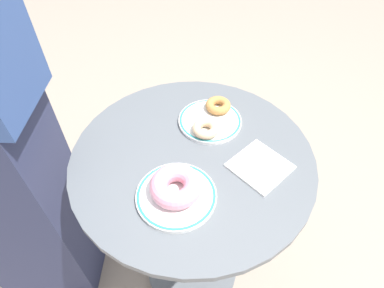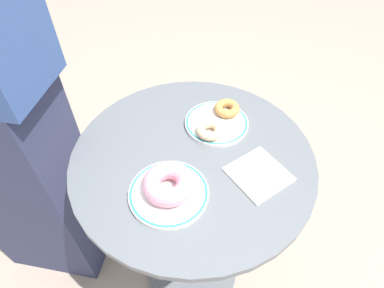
{
  "view_description": "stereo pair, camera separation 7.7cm",
  "coord_description": "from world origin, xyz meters",
  "px_view_note": "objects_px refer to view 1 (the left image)",
  "views": [
    {
      "loc": [
        -0.47,
        -0.23,
        1.34
      ],
      "look_at": [
        -0.0,
        -0.0,
        0.77
      ],
      "focal_mm": 30.1,
      "sensor_mm": 36.0,
      "label": 1
    },
    {
      "loc": [
        -0.43,
        -0.3,
        1.34
      ],
      "look_at": [
        -0.0,
        -0.0,
        0.77
      ],
      "focal_mm": 30.1,
      "sensor_mm": 36.0,
      "label": 2
    }
  ],
  "objects_px": {
    "donut_old_fashioned": "(218,105)",
    "donut_glazed": "(204,128)",
    "donut_pink_frosted": "(176,186)",
    "paper_napkin": "(260,166)",
    "cafe_table": "(192,210)",
    "plate_right": "(210,121)",
    "plate_left": "(176,195)"
  },
  "relations": [
    {
      "from": "cafe_table",
      "to": "plate_right",
      "type": "relative_size",
      "value": 4.23
    },
    {
      "from": "plate_left",
      "to": "donut_old_fashioned",
      "type": "relative_size",
      "value": 2.56
    },
    {
      "from": "donut_pink_frosted",
      "to": "donut_glazed",
      "type": "distance_m",
      "value": 0.2
    },
    {
      "from": "plate_left",
      "to": "donut_old_fashioned",
      "type": "distance_m",
      "value": 0.31
    },
    {
      "from": "cafe_table",
      "to": "plate_right",
      "type": "xyz_separation_m",
      "value": [
        0.13,
        0.01,
        0.27
      ]
    },
    {
      "from": "plate_left",
      "to": "paper_napkin",
      "type": "bearing_deg",
      "value": -40.7
    },
    {
      "from": "donut_old_fashioned",
      "to": "donut_glazed",
      "type": "height_order",
      "value": "same"
    },
    {
      "from": "plate_left",
      "to": "donut_glazed",
      "type": "height_order",
      "value": "donut_glazed"
    },
    {
      "from": "donut_glazed",
      "to": "donut_pink_frosted",
      "type": "bearing_deg",
      "value": -173.43
    },
    {
      "from": "paper_napkin",
      "to": "plate_right",
      "type": "bearing_deg",
      "value": 62.28
    },
    {
      "from": "paper_napkin",
      "to": "cafe_table",
      "type": "bearing_deg",
      "value": 102.72
    },
    {
      "from": "plate_right",
      "to": "donut_glazed",
      "type": "bearing_deg",
      "value": -174.33
    },
    {
      "from": "cafe_table",
      "to": "paper_napkin",
      "type": "height_order",
      "value": "paper_napkin"
    },
    {
      "from": "donut_pink_frosted",
      "to": "donut_old_fashioned",
      "type": "distance_m",
      "value": 0.3
    },
    {
      "from": "cafe_table",
      "to": "plate_left",
      "type": "height_order",
      "value": "plate_left"
    },
    {
      "from": "cafe_table",
      "to": "donut_glazed",
      "type": "bearing_deg",
      "value": 2.79
    },
    {
      "from": "plate_right",
      "to": "donut_glazed",
      "type": "relative_size",
      "value": 2.44
    },
    {
      "from": "donut_pink_frosted",
      "to": "paper_napkin",
      "type": "distance_m",
      "value": 0.22
    },
    {
      "from": "plate_right",
      "to": "donut_pink_frosted",
      "type": "distance_m",
      "value": 0.25
    },
    {
      "from": "cafe_table",
      "to": "donut_old_fashioned",
      "type": "relative_size",
      "value": 10.34
    },
    {
      "from": "donut_pink_frosted",
      "to": "donut_glazed",
      "type": "height_order",
      "value": "donut_pink_frosted"
    },
    {
      "from": "cafe_table",
      "to": "donut_glazed",
      "type": "relative_size",
      "value": 10.34
    },
    {
      "from": "donut_old_fashioned",
      "to": "cafe_table",
      "type": "bearing_deg",
      "value": -177.84
    },
    {
      "from": "donut_pink_frosted",
      "to": "plate_left",
      "type": "bearing_deg",
      "value": -153.47
    },
    {
      "from": "donut_pink_frosted",
      "to": "paper_napkin",
      "type": "xyz_separation_m",
      "value": [
        0.16,
        -0.14,
        -0.03
      ]
    },
    {
      "from": "donut_pink_frosted",
      "to": "donut_old_fashioned",
      "type": "xyz_separation_m",
      "value": [
        0.3,
        0.03,
        -0.01
      ]
    },
    {
      "from": "donut_old_fashioned",
      "to": "plate_right",
      "type": "bearing_deg",
      "value": 177.66
    },
    {
      "from": "plate_left",
      "to": "paper_napkin",
      "type": "height_order",
      "value": "plate_left"
    },
    {
      "from": "cafe_table",
      "to": "donut_glazed",
      "type": "distance_m",
      "value": 0.29
    },
    {
      "from": "donut_pink_frosted",
      "to": "donut_old_fashioned",
      "type": "relative_size",
      "value": 1.65
    },
    {
      "from": "plate_right",
      "to": "donut_old_fashioned",
      "type": "distance_m",
      "value": 0.05
    },
    {
      "from": "donut_old_fashioned",
      "to": "donut_pink_frosted",
      "type": "bearing_deg",
      "value": -175.05
    }
  ]
}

